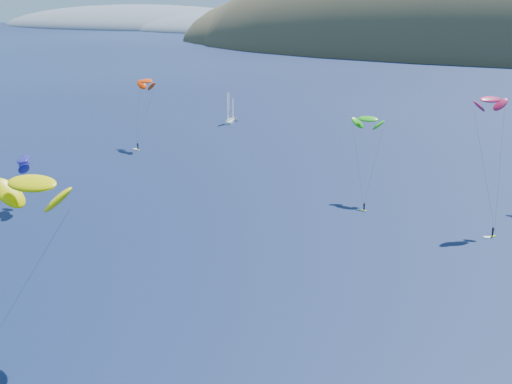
{
  "coord_description": "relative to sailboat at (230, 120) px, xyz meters",
  "views": [
    {
      "loc": [
        40.15,
        -32.75,
        44.17
      ],
      "look_at": [
        -10.85,
        80.0,
        9.0
      ],
      "focal_mm": 50.0,
      "sensor_mm": 36.0,
      "label": 1
    }
  ],
  "objects": [
    {
      "name": "headland",
      "position": [
        -377.04,
        565.07,
        -4.33
      ],
      "size": [
        460.0,
        250.0,
        60.0
      ],
      "color": "slate",
      "rests_on": "ground"
    },
    {
      "name": "sailboat",
      "position": [
        0.0,
        0.0,
        0.0
      ],
      "size": [
        10.07,
        8.8,
        12.06
      ],
      "rotation": [
        0.0,
        0.0,
        0.27
      ],
      "color": "silver",
      "rests_on": "ground"
    },
    {
      "name": "kitesurfer_1",
      "position": [
        -5.36,
        -43.03,
        17.84
      ],
      "size": [
        9.17,
        11.08,
        21.19
      ],
      "rotation": [
        0.0,
        0.0,
        -0.5
      ],
      "color": "#C2F41B",
      "rests_on": "ground"
    },
    {
      "name": "kitesurfer_2",
      "position": [
        47.34,
        -151.0,
        19.86
      ],
      "size": [
        11.27,
        11.04,
        23.98
      ],
      "rotation": [
        0.0,
        0.0,
        0.02
      ],
      "color": "#C2F41B",
      "rests_on": "ground"
    },
    {
      "name": "kitesurfer_3",
      "position": [
        67.78,
        -69.3,
        16.34
      ],
      "size": [
        7.61,
        13.01,
        19.36
      ],
      "rotation": [
        0.0,
        0.0,
        -0.17
      ],
      "color": "#C2F41B",
      "rests_on": "ground"
    },
    {
      "name": "kitesurfer_9",
      "position": [
        93.57,
        -78.15,
        23.31
      ],
      "size": [
        7.68,
        11.97,
        26.39
      ],
      "rotation": [
        0.0,
        0.0,
        0.83
      ],
      "color": "#C2F41B",
      "rests_on": "ground"
    },
    {
      "name": "kitesurfer_10",
      "position": [
        5.29,
        -106.82,
        9.35
      ],
      "size": [
        8.69,
        13.29,
        12.74
      ],
      "rotation": [
        0.0,
        0.0,
        -0.84
      ],
      "color": "#C2F41B",
      "rests_on": "ground"
    }
  ]
}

